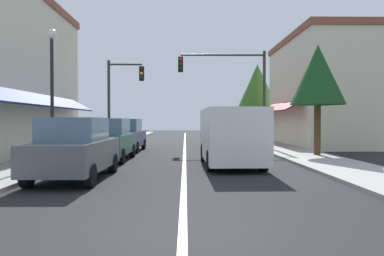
# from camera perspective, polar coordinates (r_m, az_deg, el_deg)

# --- Properties ---
(ground_plane) EXTENTS (80.00, 80.00, 0.00)m
(ground_plane) POSITION_cam_1_polar(r_m,az_deg,el_deg) (23.05, -1.12, -3.03)
(ground_plane) COLOR black
(sidewalk_left) EXTENTS (2.60, 56.00, 0.12)m
(sidewalk_left) POSITION_cam_1_polar(r_m,az_deg,el_deg) (23.70, -14.55, -2.81)
(sidewalk_left) COLOR #A39E99
(sidewalk_left) RESTS_ON ground
(sidewalk_right) EXTENTS (2.60, 56.00, 0.12)m
(sidewalk_right) POSITION_cam_1_polar(r_m,az_deg,el_deg) (23.69, 12.32, -2.80)
(sidewalk_right) COLOR #A39E99
(sidewalk_right) RESTS_ON ground
(lane_center_stripe) EXTENTS (0.14, 52.00, 0.01)m
(lane_center_stripe) POSITION_cam_1_polar(r_m,az_deg,el_deg) (23.05, -1.12, -3.02)
(lane_center_stripe) COLOR silver
(lane_center_stripe) RESTS_ON ground
(storefront_right_block) EXTENTS (5.32, 10.20, 7.22)m
(storefront_right_block) POSITION_cam_1_polar(r_m,az_deg,el_deg) (26.55, 18.33, 5.27)
(storefront_right_block) COLOR beige
(storefront_right_block) RESTS_ON ground
(parked_car_nearest_left) EXTENTS (1.84, 4.13, 1.77)m
(parked_car_nearest_left) POSITION_cam_1_polar(r_m,az_deg,el_deg) (11.19, -17.37, -3.05)
(parked_car_nearest_left) COLOR #4C5156
(parked_car_nearest_left) RESTS_ON ground
(parked_car_second_left) EXTENTS (1.82, 4.12, 1.77)m
(parked_car_second_left) POSITION_cam_1_polar(r_m,az_deg,el_deg) (16.04, -12.62, -1.76)
(parked_car_second_left) COLOR #0F4C33
(parked_car_second_left) RESTS_ON ground
(parked_car_third_left) EXTENTS (1.86, 4.14, 1.77)m
(parked_car_third_left) POSITION_cam_1_polar(r_m,az_deg,el_deg) (20.76, -10.07, -1.08)
(parked_car_third_left) COLOR navy
(parked_car_third_left) RESTS_ON ground
(van_in_lane) EXTENTS (2.08, 5.21, 2.12)m
(van_in_lane) POSITION_cam_1_polar(r_m,az_deg,el_deg) (14.03, 5.87, -1.05)
(van_in_lane) COLOR silver
(van_in_lane) RESTS_ON ground
(traffic_signal_mast_arm) EXTENTS (5.28, 0.50, 5.87)m
(traffic_signal_mast_arm) POSITION_cam_1_polar(r_m,az_deg,el_deg) (22.79, 6.51, 7.02)
(traffic_signal_mast_arm) COLOR #333333
(traffic_signal_mast_arm) RESTS_ON ground
(traffic_signal_left_corner) EXTENTS (2.34, 0.50, 5.47)m
(traffic_signal_left_corner) POSITION_cam_1_polar(r_m,az_deg,el_deg) (24.15, -10.86, 5.58)
(traffic_signal_left_corner) COLOR #333333
(traffic_signal_left_corner) RESTS_ON ground
(street_lamp_left_near) EXTENTS (0.36, 0.36, 5.01)m
(street_lamp_left_near) POSITION_cam_1_polar(r_m,az_deg,el_deg) (14.65, -20.54, 7.62)
(street_lamp_left_near) COLOR black
(street_lamp_left_near) RESTS_ON ground
(tree_right_near) EXTENTS (2.48, 2.48, 5.14)m
(tree_right_near) POSITION_cam_1_polar(r_m,az_deg,el_deg) (18.16, 18.58, 7.59)
(tree_right_near) COLOR #4C331E
(tree_right_near) RESTS_ON ground
(tree_right_far) EXTENTS (3.94, 3.94, 6.55)m
(tree_right_far) POSITION_cam_1_polar(r_m,az_deg,el_deg) (33.10, 9.92, 5.80)
(tree_right_far) COLOR #4C331E
(tree_right_far) RESTS_ON ground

